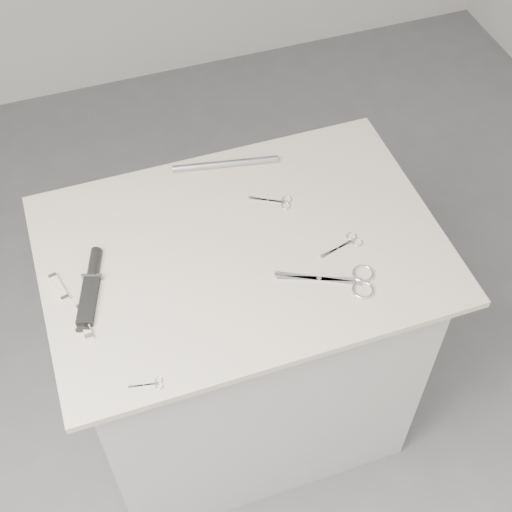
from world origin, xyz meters
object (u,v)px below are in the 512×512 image
object	(u,v)px
plinth	(245,346)
embroidery_scissors_a	(347,243)
embroidery_scissors_b	(278,202)
tiny_scissors	(151,384)
sheathed_knife	(91,283)
pocket_knife_b	(85,322)
pocket_knife_a	(59,287)
large_shears	(347,281)
metal_rail	(225,164)

from	to	relation	value
plinth	embroidery_scissors_a	bearing A→B (deg)	-16.82
plinth	embroidery_scissors_b	xyz separation A→B (m)	(0.14, 0.12, 0.47)
plinth	tiny_scissors	xyz separation A→B (m)	(-0.31, -0.30, 0.47)
sheathed_knife	embroidery_scissors_b	bearing A→B (deg)	-59.36
embroidery_scissors_b	pocket_knife_b	xyz separation A→B (m)	(-0.55, -0.22, 0.00)
embroidery_scissors_a	embroidery_scissors_b	xyz separation A→B (m)	(-0.11, 0.19, -0.00)
sheathed_knife	pocket_knife_a	world-z (taller)	sheathed_knife
plinth	tiny_scissors	distance (m)	0.64
large_shears	sheathed_knife	size ratio (longest dim) A/B	1.06
sheathed_knife	pocket_knife_a	xyz separation A→B (m)	(-0.08, 0.02, -0.00)
sheathed_knife	pocket_knife_a	bearing A→B (deg)	96.48
large_shears	embroidery_scissors_b	world-z (taller)	large_shears
plinth	embroidery_scissors_b	bearing A→B (deg)	40.14
embroidery_scissors_a	metal_rail	world-z (taller)	metal_rail
tiny_scissors	pocket_knife_a	size ratio (longest dim) A/B	0.85
tiny_scissors	metal_rail	bearing A→B (deg)	69.63
large_shears	pocket_knife_b	world-z (taller)	pocket_knife_b
large_shears	pocket_knife_b	distance (m)	0.62
large_shears	embroidery_scissors_b	bearing A→B (deg)	127.28
embroidery_scissors_b	sheathed_knife	xyz separation A→B (m)	(-0.52, -0.11, 0.01)
embroidery_scissors_b	pocket_knife_a	world-z (taller)	pocket_knife_a
embroidery_scissors_a	sheathed_knife	bearing A→B (deg)	158.73
sheathed_knife	pocket_knife_b	world-z (taller)	sheathed_knife
embroidery_scissors_b	tiny_scissors	bearing A→B (deg)	-107.67
embroidery_scissors_a	pocket_knife_b	world-z (taller)	pocket_knife_b
large_shears	pocket_knife_a	size ratio (longest dim) A/B	2.66
embroidery_scissors_a	sheathed_knife	world-z (taller)	sheathed_knife
large_shears	embroidery_scissors_b	distance (m)	0.31
large_shears	embroidery_scissors_a	xyz separation A→B (m)	(0.05, 0.11, -0.00)
large_shears	sheathed_knife	world-z (taller)	sheathed_knife
embroidery_scissors_a	sheathed_knife	distance (m)	0.64
pocket_knife_a	metal_rail	bearing A→B (deg)	-74.95
large_shears	embroidery_scissors_a	distance (m)	0.12
tiny_scissors	pocket_knife_b	bearing A→B (deg)	127.73
plinth	large_shears	distance (m)	0.55
tiny_scissors	large_shears	bearing A→B (deg)	23.60
plinth	sheathed_knife	world-z (taller)	sheathed_knife
plinth	metal_rail	xyz separation A→B (m)	(0.05, 0.29, 0.48)
embroidery_scissors_b	metal_rail	world-z (taller)	metal_rail
embroidery_scissors_b	pocket_knife_a	distance (m)	0.60
sheathed_knife	metal_rail	world-z (taller)	sheathed_knife
pocket_knife_b	embroidery_scissors_b	bearing A→B (deg)	-70.72
plinth	metal_rail	size ratio (longest dim) A/B	3.09
embroidery_scissors_b	metal_rail	xyz separation A→B (m)	(-0.09, 0.17, 0.01)
large_shears	tiny_scissors	xyz separation A→B (m)	(-0.51, -0.12, -0.00)
embroidery_scissors_a	pocket_knife_a	distance (m)	0.71
embroidery_scissors_a	tiny_scissors	size ratio (longest dim) A/B	1.61
plinth	embroidery_scissors_b	world-z (taller)	embroidery_scissors_b
tiny_scissors	sheathed_knife	distance (m)	0.31
pocket_knife_a	large_shears	bearing A→B (deg)	-120.45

